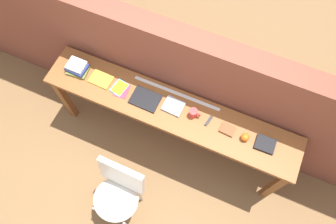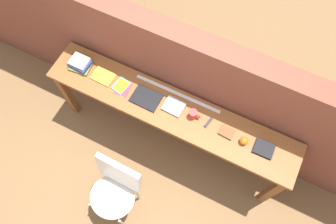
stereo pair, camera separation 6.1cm
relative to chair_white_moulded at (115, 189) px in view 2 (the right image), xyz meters
name	(u,v)px [view 2 (the right image)]	position (x,y,z in m)	size (l,w,h in m)	color
ground_plane	(158,162)	(0.17, 0.54, -0.53)	(40.00, 40.00, 0.00)	brown
brick_wall_back	(185,85)	(0.17, 1.18, 0.26)	(6.00, 0.20, 1.57)	brown
sideboard	(170,114)	(0.17, 0.84, 0.21)	(2.50, 0.44, 0.88)	brown
chair_white_moulded	(115,189)	(0.00, 0.00, 0.00)	(0.45, 0.46, 0.89)	silver
book_stack_leftmost	(80,64)	(-0.83, 0.86, 0.39)	(0.22, 0.18, 0.08)	olive
magazine_cycling	(103,76)	(-0.57, 0.85, 0.36)	(0.21, 0.15, 0.02)	gold
pamphlet_pile_colourful	(122,87)	(-0.35, 0.83, 0.36)	(0.18, 0.19, 0.01)	green
book_open_centre	(146,98)	(-0.08, 0.83, 0.36)	(0.27, 0.20, 0.02)	black
book_grey_hardcover	(174,106)	(0.19, 0.87, 0.37)	(0.19, 0.16, 0.03)	#9E9EA3
mug	(193,114)	(0.39, 0.86, 0.40)	(0.11, 0.08, 0.09)	red
multitool_folded	(208,123)	(0.54, 0.86, 0.36)	(0.02, 0.11, 0.02)	black
leather_journal_brown	(227,132)	(0.73, 0.85, 0.37)	(0.13, 0.10, 0.02)	brown
sports_ball_small	(244,141)	(0.90, 0.83, 0.39)	(0.07, 0.07, 0.07)	orange
book_repair_rightmost	(264,149)	(1.08, 0.85, 0.37)	(0.17, 0.14, 0.03)	black
ruler_metal_back_edge	(178,94)	(0.16, 1.01, 0.35)	(0.87, 0.03, 0.00)	silver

